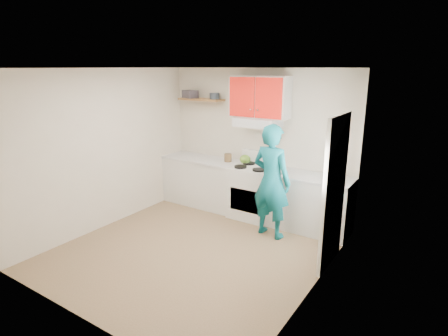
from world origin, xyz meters
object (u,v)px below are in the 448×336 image
Objects in this scene: kettle at (245,159)px; crock at (228,158)px; stove at (253,192)px; person at (271,181)px; tin at (214,96)px.

kettle is 0.34m from crock.
crock reaches higher than stove.
person reaches higher than stove.
crock is (-0.59, 0.09, 0.52)m from stove.
kettle reaches higher than crock.
person reaches higher than crock.
crock is at bearing 171.67° from stove.
tin reaches higher than kettle.
stove is at bearing -12.04° from tin.
tin reaches higher than crock.
person is (0.60, -0.51, 0.44)m from stove.
stove is 0.51× the size of person.
tin reaches higher than person.
tin is at bearing 166.73° from kettle.
crock is (0.38, -0.12, -1.11)m from tin.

